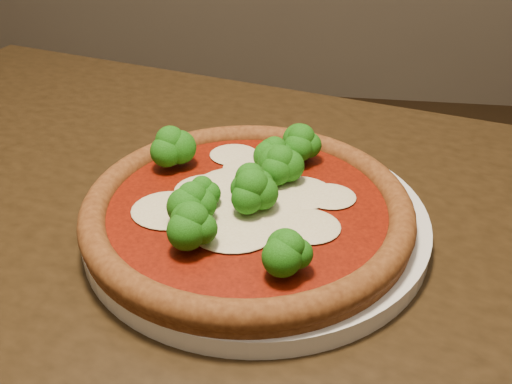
# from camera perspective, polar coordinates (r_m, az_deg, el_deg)

# --- Properties ---
(dining_table) EXTENTS (1.27, 1.05, 0.75)m
(dining_table) POSITION_cam_1_polar(r_m,az_deg,el_deg) (0.58, -7.12, -14.55)
(dining_table) COLOR black
(dining_table) RESTS_ON floor
(plate) EXTENTS (0.32, 0.32, 0.02)m
(plate) POSITION_cam_1_polar(r_m,az_deg,el_deg) (0.53, 0.00, -2.79)
(plate) COLOR silver
(plate) RESTS_ON dining_table
(pizza) EXTENTS (0.30, 0.30, 0.06)m
(pizza) POSITION_cam_1_polar(r_m,az_deg,el_deg) (0.51, -1.00, -0.98)
(pizza) COLOR brown
(pizza) RESTS_ON plate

